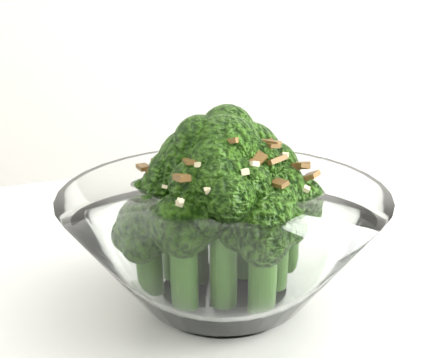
{
  "coord_description": "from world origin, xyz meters",
  "views": [
    {
      "loc": [
        -0.03,
        -0.47,
        1.0
      ],
      "look_at": [
        -0.04,
        -0.01,
        0.85
      ],
      "focal_mm": 55.0,
      "sensor_mm": 36.0,
      "label": 1
    }
  ],
  "objects": [
    {
      "name": "broccoli_dish",
      "position": [
        -0.04,
        -0.01,
        0.81
      ],
      "size": [
        0.24,
        0.24,
        0.15
      ],
      "color": "white",
      "rests_on": "table"
    }
  ]
}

